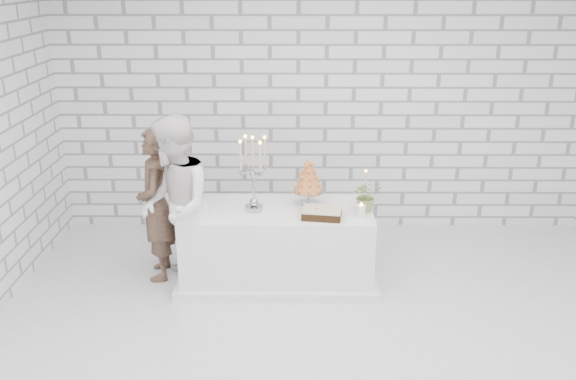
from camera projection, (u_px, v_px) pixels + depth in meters
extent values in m
cube|color=silver|center=(338.00, 348.00, 4.88)|extent=(6.00, 5.00, 0.01)
cube|color=white|center=(326.00, 102.00, 6.71)|extent=(6.00, 0.01, 3.00)
cube|color=white|center=(277.00, 244.00, 5.84)|extent=(1.80, 0.80, 0.75)
imported|color=#3A2920|center=(156.00, 205.00, 5.79)|extent=(0.43, 0.60, 1.51)
imported|color=white|center=(175.00, 207.00, 5.48)|extent=(0.79, 0.94, 1.70)
cube|color=black|center=(322.00, 213.00, 5.50)|extent=(0.39, 0.30, 0.08)
cylinder|color=white|center=(361.00, 211.00, 5.50)|extent=(0.10, 0.10, 0.12)
cylinder|color=#C3BA92|center=(365.00, 188.00, 5.79)|extent=(0.07, 0.07, 0.32)
imported|color=#618343|center=(367.00, 196.00, 5.62)|extent=(0.30, 0.27, 0.30)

